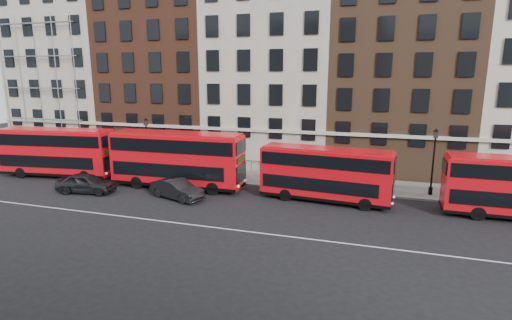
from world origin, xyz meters
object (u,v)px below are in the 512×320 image
(bus_a, at_px, (56,151))
(car_rear, at_px, (86,183))
(bus_c, at_px, (325,173))
(car_front, at_px, (177,189))
(bus_b, at_px, (177,158))

(bus_a, relative_size, car_rear, 2.33)
(bus_c, relative_size, car_front, 2.13)
(car_rear, bearing_deg, bus_a, 51.91)
(car_rear, relative_size, car_front, 1.01)
(bus_a, height_order, car_front, bus_a)
(bus_a, height_order, car_rear, bus_a)
(bus_b, relative_size, bus_c, 1.14)
(car_front, bearing_deg, bus_b, 46.46)
(car_rear, bearing_deg, bus_b, -69.35)
(bus_c, relative_size, car_rear, 2.11)
(bus_a, xyz_separation_m, bus_b, (12.65, 0.00, 0.12))
(bus_a, distance_m, car_front, 14.45)
(bus_c, distance_m, car_rear, 19.38)
(bus_a, relative_size, bus_c, 1.11)
(bus_b, distance_m, bus_c, 12.55)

